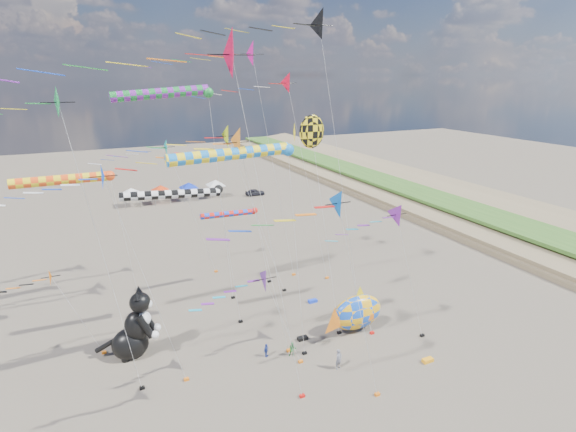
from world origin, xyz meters
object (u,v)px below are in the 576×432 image
(person_adult, at_px, (339,359))
(child_blue, at_px, (266,350))
(child_green, at_px, (293,349))
(fish_inflatable, at_px, (357,312))
(parked_car, at_px, (255,192))
(cat_inflatable, at_px, (132,322))

(person_adult, bearing_deg, child_blue, 119.96)
(child_green, bearing_deg, fish_inflatable, 26.73)
(fish_inflatable, distance_m, parked_car, 49.06)
(cat_inflatable, relative_size, child_green, 4.81)
(cat_inflatable, distance_m, child_green, 13.07)
(fish_inflatable, bearing_deg, child_green, -171.80)
(child_green, bearing_deg, child_blue, 175.23)
(cat_inflatable, bearing_deg, child_green, -8.51)
(fish_inflatable, distance_m, child_green, 6.92)
(cat_inflatable, xyz_separation_m, fish_inflatable, (18.30, -4.64, -1.10))
(cat_inflatable, height_order, parked_car, cat_inflatable)
(cat_inflatable, bearing_deg, child_blue, -9.03)
(person_adult, height_order, parked_car, person_adult)
(cat_inflatable, xyz_separation_m, child_blue, (9.60, -4.77, -2.41))
(fish_inflatable, xyz_separation_m, child_green, (-6.74, -0.97, -1.27))
(child_green, bearing_deg, cat_inflatable, 172.63)
(person_adult, xyz_separation_m, parked_car, (13.10, 52.19, -0.21))
(child_green, height_order, child_blue, child_green)
(cat_inflatable, bearing_deg, parked_car, 75.42)
(cat_inflatable, height_order, fish_inflatable, cat_inflatable)
(cat_inflatable, height_order, child_blue, cat_inflatable)
(person_adult, bearing_deg, fish_inflatable, 23.68)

